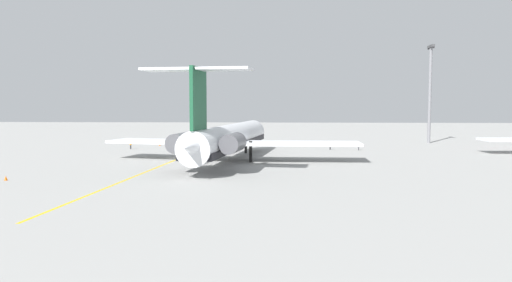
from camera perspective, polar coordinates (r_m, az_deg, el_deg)
name	(u,v)px	position (r m, az deg, el deg)	size (l,w,h in m)	color
ground	(182,159)	(81.93, -8.52, -2.03)	(323.81, 323.81, 0.00)	gray
main_jetliner	(229,138)	(76.47, -3.16, 0.32)	(46.04, 40.74, 13.41)	silver
ground_crew_near_nose	(330,144)	(97.91, 8.56, -0.34)	(0.32, 0.36, 1.78)	black
ground_crew_near_tail	(131,144)	(101.29, -14.27, -0.28)	(0.35, 0.33, 1.76)	black
ground_crew_portside	(176,142)	(105.46, -9.19, -0.06)	(0.38, 0.27, 1.67)	black
ground_crew_starboard	(359,145)	(97.46, 11.76, -0.43)	(0.40, 0.27, 1.71)	black
safety_cone_nose	(6,178)	(64.92, -26.92, -3.84)	(0.40, 0.40, 0.55)	#EA590F
safety_cone_wingtip	(160,144)	(108.43, -11.06, -0.38)	(0.40, 0.40, 0.55)	#EA590F
safety_cone_tail	(198,145)	(105.27, -6.75, -0.47)	(0.40, 0.40, 0.55)	#EA590F
taxiway_centreline	(174,160)	(79.49, -9.41, -2.23)	(83.88, 0.36, 0.01)	gold
light_mast	(430,89)	(120.20, 19.44, 5.67)	(4.00, 0.70, 22.35)	slate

